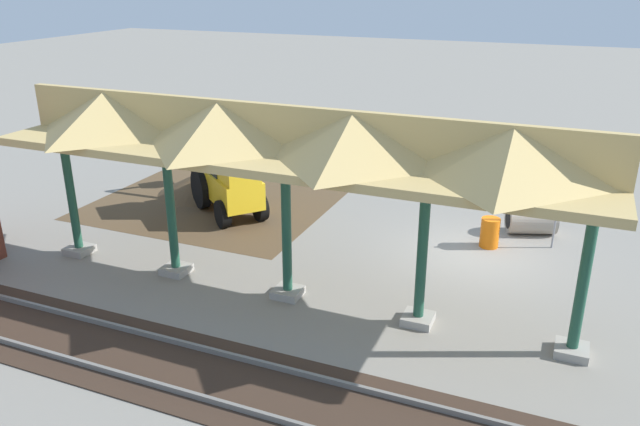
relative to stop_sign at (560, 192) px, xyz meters
The scene contains 8 objects.
ground_plane 3.05m from the stop_sign, 33.20° to the left, with size 120.00×120.00×0.00m, color gray.
dirt_work_zone 11.55m from the stop_sign, ahead, with size 8.10×7.00×0.01m, color brown.
platform_canopy 8.65m from the stop_sign, 43.61° to the left, with size 14.73×3.20×4.90m.
stop_sign is the anchor object (origin of this frame).
backhoe 10.53m from the stop_sign, ahead, with size 4.78×4.26×2.82m.
dirt_mound 12.58m from the stop_sign, ahead, with size 6.17×6.17×1.59m, color brown.
concrete_pipe 1.76m from the stop_sign, 52.09° to the right, with size 1.67×1.34×0.89m.
traffic_barrel 2.29m from the stop_sign, 19.98° to the left, with size 0.56×0.56×0.90m, color orange.
Camera 1 is at (-2.22, 17.03, 7.72)m, focal length 35.00 mm.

